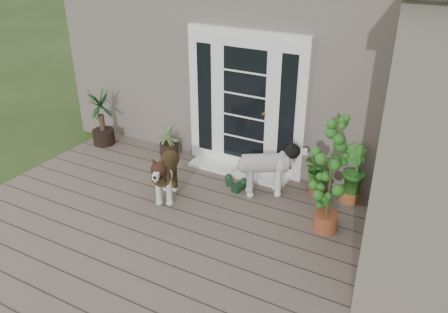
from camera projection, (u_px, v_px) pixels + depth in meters
The scene contains 14 objects.
deck at pixel (178, 250), 5.51m from camera, with size 6.20×4.60×0.12m, color #6B5B4C.
house_main at pixel (307, 51), 8.17m from camera, with size 7.40×4.00×3.10m, color #665E54.
door_unit at pixel (245, 103), 6.81m from camera, with size 1.90×0.14×2.15m, color white.
door_step at pixel (238, 171), 7.13m from camera, with size 1.60×0.40×0.05m, color white.
brindle_dog at pixel (166, 176), 6.31m from camera, with size 0.35×0.82×0.68m, color #3F2E17, non-canonical shape.
white_dog at pixel (264, 171), 6.41m from camera, with size 0.37×0.85×0.71m, color silver, non-canonical shape.
spider_plant at pixel (169, 139), 7.57m from camera, with size 0.51×0.51×0.55m, color #A2B871, non-canonical shape.
yucca at pixel (101, 116), 7.85m from camera, with size 0.71×0.71×1.02m, color #113318, non-canonical shape.
herb_a at pixel (319, 176), 6.42m from camera, with size 0.46×0.46×0.59m, color #195919.
herb_b at pixel (351, 182), 6.26m from camera, with size 0.40×0.40×0.61m, color #1B601D.
herb_c at pixel (400, 197), 5.97m from camera, with size 0.34×0.34×0.52m, color #17521C.
sapling at pixel (331, 173), 5.42m from camera, with size 0.48×0.48×1.62m, color #245C1A, non-canonical shape.
clog_left at pixel (229, 180), 6.82m from camera, with size 0.13×0.27×0.08m, color #14341B, non-canonical shape.
clog_right at pixel (240, 186), 6.66m from camera, with size 0.16×0.34×0.10m, color black, non-canonical shape.
Camera 1 is at (2.61, -3.21, 3.54)m, focal length 36.77 mm.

